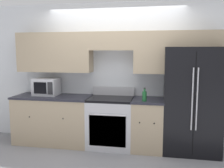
# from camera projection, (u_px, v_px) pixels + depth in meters

# --- Properties ---
(ground_plane) EXTENTS (12.00, 12.00, 0.00)m
(ground_plane) POSITION_uv_depth(u_px,v_px,m) (109.00, 153.00, 4.23)
(ground_plane) COLOR gray
(wall_back) EXTENTS (8.00, 0.39, 2.60)m
(wall_back) POSITION_uv_depth(u_px,v_px,m) (115.00, 65.00, 4.61)
(wall_back) COLOR silver
(wall_back) RESTS_ON ground_plane
(lower_cabinets_left) EXTENTS (1.43, 0.64, 0.89)m
(lower_cabinets_left) POSITION_uv_depth(u_px,v_px,m) (53.00, 119.00, 4.68)
(lower_cabinets_left) COLOR tan
(lower_cabinets_left) RESTS_ON ground_plane
(lower_cabinets_right) EXTENTS (0.55, 0.64, 0.89)m
(lower_cabinets_right) POSITION_uv_depth(u_px,v_px,m) (148.00, 124.00, 4.36)
(lower_cabinets_right) COLOR tan
(lower_cabinets_right) RESTS_ON ground_plane
(oven_range) EXTENTS (0.79, 0.65, 1.05)m
(oven_range) POSITION_uv_depth(u_px,v_px,m) (111.00, 122.00, 4.48)
(oven_range) COLOR #B7B7BC
(oven_range) RESTS_ON ground_plane
(refrigerator) EXTENTS (0.92, 0.75, 1.78)m
(refrigerator) POSITION_uv_depth(u_px,v_px,m) (191.00, 100.00, 4.21)
(refrigerator) COLOR black
(refrigerator) RESTS_ON ground_plane
(microwave) EXTENTS (0.44, 0.36, 0.32)m
(microwave) POSITION_uv_depth(u_px,v_px,m) (46.00, 87.00, 4.69)
(microwave) COLOR #B7B7BC
(microwave) RESTS_ON lower_cabinets_left
(bottle) EXTENTS (0.07, 0.07, 0.22)m
(bottle) POSITION_uv_depth(u_px,v_px,m) (144.00, 96.00, 4.13)
(bottle) COLOR #195928
(bottle) RESTS_ON lower_cabinets_right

